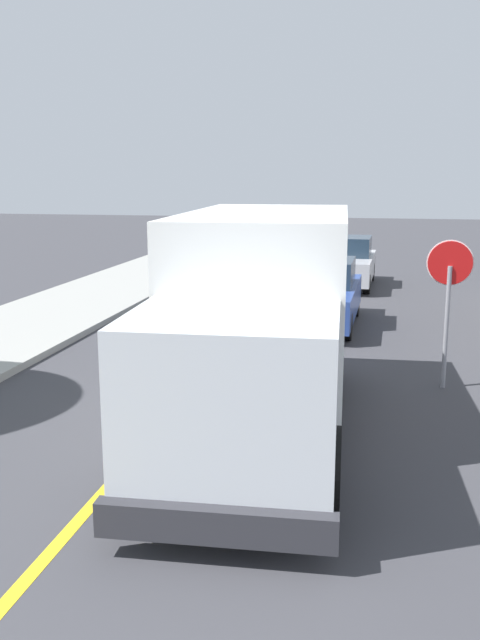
{
  "coord_description": "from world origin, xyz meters",
  "views": [
    {
      "loc": [
        3.16,
        -1.24,
        3.77
      ],
      "look_at": [
        0.94,
        9.74,
        1.4
      ],
      "focal_mm": 38.94,
      "sensor_mm": 36.0,
      "label": 1
    }
  ],
  "objects_px": {
    "box_truck": "(262,313)",
    "parked_car_mid": "(346,263)",
    "parked_car_near": "(320,295)",
    "stop_sign": "(449,285)"
  },
  "relations": [
    {
      "from": "parked_car_near",
      "to": "stop_sign",
      "type": "height_order",
      "value": "stop_sign"
    },
    {
      "from": "parked_car_near",
      "to": "stop_sign",
      "type": "distance_m",
      "value": 5.55
    },
    {
      "from": "box_truck",
      "to": "stop_sign",
      "type": "bearing_deg",
      "value": 42.16
    },
    {
      "from": "parked_car_near",
      "to": "stop_sign",
      "type": "xyz_separation_m",
      "value": [
        2.63,
        -4.77,
        1.06
      ]
    },
    {
      "from": "parked_car_near",
      "to": "box_truck",
      "type": "bearing_deg",
      "value": -91.83
    },
    {
      "from": "box_truck",
      "to": "parked_car_near",
      "type": "distance_m",
      "value": 7.44
    },
    {
      "from": "box_truck",
      "to": "stop_sign",
      "type": "relative_size",
      "value": 2.75
    },
    {
      "from": "box_truck",
      "to": "parked_car_mid",
      "type": "relative_size",
      "value": 1.64
    },
    {
      "from": "box_truck",
      "to": "parked_car_mid",
      "type": "height_order",
      "value": "box_truck"
    },
    {
      "from": "parked_car_near",
      "to": "stop_sign",
      "type": "bearing_deg",
      "value": -61.12
    }
  ]
}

